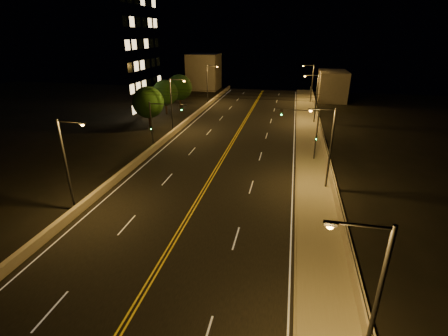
% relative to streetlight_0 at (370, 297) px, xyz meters
% --- Properties ---
extents(road, '(18.00, 120.00, 0.02)m').
position_rel_streetlight_0_xyz_m(road, '(-11.49, 19.03, -4.75)').
color(road, black).
rests_on(road, ground).
extents(sidewalk, '(3.60, 120.00, 0.30)m').
position_rel_streetlight_0_xyz_m(sidewalk, '(-0.69, 19.03, -4.61)').
color(sidewalk, gray).
rests_on(sidewalk, ground).
extents(curb, '(0.14, 120.00, 0.15)m').
position_rel_streetlight_0_xyz_m(curb, '(-2.56, 19.03, -4.69)').
color(curb, gray).
rests_on(curb, ground).
extents(parapet_wall, '(0.30, 120.00, 1.00)m').
position_rel_streetlight_0_xyz_m(parapet_wall, '(0.96, 19.03, -3.96)').
color(parapet_wall, '#A79C8B').
rests_on(parapet_wall, sidewalk).
extents(jersey_barrier, '(0.45, 120.00, 0.78)m').
position_rel_streetlight_0_xyz_m(jersey_barrier, '(-20.94, 19.03, -4.37)').
color(jersey_barrier, '#A79C8B').
rests_on(jersey_barrier, ground).
extents(distant_building_right, '(6.00, 10.00, 6.49)m').
position_rel_streetlight_0_xyz_m(distant_building_right, '(5.01, 67.65, -1.52)').
color(distant_building_right, slate).
rests_on(distant_building_right, ground).
extents(distant_building_left, '(8.00, 8.00, 9.18)m').
position_rel_streetlight_0_xyz_m(distant_building_left, '(-27.49, 76.61, -0.17)').
color(distant_building_left, slate).
rests_on(distant_building_left, ground).
extents(parapet_rail, '(0.06, 120.00, 0.06)m').
position_rel_streetlight_0_xyz_m(parapet_rail, '(0.96, 19.03, -3.43)').
color(parapet_rail, black).
rests_on(parapet_rail, parapet_wall).
extents(lane_markings, '(17.32, 116.00, 0.00)m').
position_rel_streetlight_0_xyz_m(lane_markings, '(-11.49, 18.96, -4.74)').
color(lane_markings, silver).
rests_on(lane_markings, road).
extents(streetlight_0, '(2.55, 0.28, 8.14)m').
position_rel_streetlight_0_xyz_m(streetlight_0, '(0.00, 0.00, 0.00)').
color(streetlight_0, '#2D2D33').
rests_on(streetlight_0, ground).
extents(streetlight_1, '(2.55, 0.28, 8.14)m').
position_rel_streetlight_0_xyz_m(streetlight_1, '(0.00, 19.62, 0.00)').
color(streetlight_1, '#2D2D33').
rests_on(streetlight_1, ground).
extents(streetlight_2, '(2.55, 0.28, 8.14)m').
position_rel_streetlight_0_xyz_m(streetlight_2, '(0.00, 45.32, 0.00)').
color(streetlight_2, '#2D2D33').
rests_on(streetlight_2, ground).
extents(streetlight_3, '(2.55, 0.28, 8.14)m').
position_rel_streetlight_0_xyz_m(streetlight_3, '(0.00, 62.92, 0.00)').
color(streetlight_3, '#2D2D33').
rests_on(streetlight_3, ground).
extents(streetlight_4, '(2.55, 0.28, 8.14)m').
position_rel_streetlight_0_xyz_m(streetlight_4, '(-21.39, 10.92, 0.00)').
color(streetlight_4, '#2D2D33').
rests_on(streetlight_4, ground).
extents(streetlight_5, '(2.55, 0.28, 8.14)m').
position_rel_streetlight_0_xyz_m(streetlight_5, '(-21.39, 35.92, 0.00)').
color(streetlight_5, '#2D2D33').
rests_on(streetlight_5, ground).
extents(streetlight_6, '(2.55, 0.28, 8.14)m').
position_rel_streetlight_0_xyz_m(streetlight_6, '(-21.39, 57.81, 0.00)').
color(streetlight_6, '#2D2D33').
rests_on(streetlight_6, ground).
extents(traffic_signal_right, '(5.11, 0.31, 6.33)m').
position_rel_streetlight_0_xyz_m(traffic_signal_right, '(-1.47, 27.30, -0.78)').
color(traffic_signal_right, '#2D2D33').
rests_on(traffic_signal_right, ground).
extents(traffic_signal_left, '(5.11, 0.31, 6.33)m').
position_rel_streetlight_0_xyz_m(traffic_signal_left, '(-20.32, 27.30, -0.78)').
color(traffic_signal_left, '#2D2D33').
rests_on(traffic_signal_left, ground).
extents(overhead_wires, '(22.00, 0.03, 0.83)m').
position_rel_streetlight_0_xyz_m(overhead_wires, '(-11.49, 28.53, 2.64)').
color(overhead_wires, black).
extents(building_tower, '(24.00, 15.00, 29.78)m').
position_rel_streetlight_0_xyz_m(building_tower, '(-42.49, 46.84, 9.56)').
color(building_tower, slate).
rests_on(building_tower, ground).
extents(tree_0, '(4.94, 4.94, 6.69)m').
position_rel_streetlight_0_xyz_m(tree_0, '(-25.89, 36.79, -0.55)').
color(tree_0, black).
rests_on(tree_0, ground).
extents(tree_1, '(4.72, 4.72, 6.39)m').
position_rel_streetlight_0_xyz_m(tree_1, '(-26.91, 46.68, -0.73)').
color(tree_1, black).
rests_on(tree_1, ground).
extents(tree_2, '(5.05, 5.05, 6.84)m').
position_rel_streetlight_0_xyz_m(tree_2, '(-25.83, 51.56, -0.45)').
color(tree_2, black).
rests_on(tree_2, ground).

